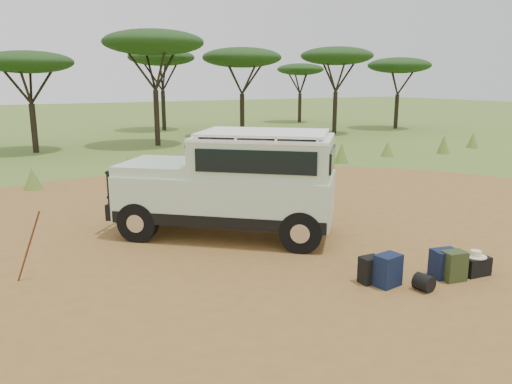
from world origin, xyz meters
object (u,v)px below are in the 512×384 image
backpack_black (370,270)px  backpack_navy (388,270)px  duffel_navy (445,264)px  walking_staff (29,247)px  safari_vehicle (234,186)px  backpack_olive (454,266)px  hard_case (475,266)px

backpack_black → backpack_navy: backpack_navy is taller
backpack_navy → duffel_navy: size_ratio=1.10×
backpack_navy → walking_staff: bearing=141.2°
safari_vehicle → backpack_olive: (2.20, -4.24, -0.88)m
walking_staff → duffel_navy: walking_staff is taller
safari_vehicle → backpack_olive: safari_vehicle is taller
backpack_navy → hard_case: backpack_navy is taller
backpack_olive → duffel_navy: bearing=105.4°
duffel_navy → walking_staff: bearing=165.1°
duffel_navy → safari_vehicle: bearing=131.1°
backpack_navy → backpack_olive: (1.19, -0.39, -0.01)m
backpack_navy → duffel_navy: backpack_navy is taller
hard_case → backpack_olive: bearing=-173.4°
safari_vehicle → backpack_olive: size_ratio=9.16×
backpack_navy → hard_case: (1.74, -0.39, -0.11)m
duffel_navy → hard_case: (0.57, -0.19, -0.08)m
backpack_black → backpack_olive: 1.51m
walking_staff → duffel_navy: (6.50, -3.40, -0.39)m
backpack_black → duffel_navy: bearing=-17.2°
duffel_navy → hard_case: duffel_navy is taller
hard_case → backpack_navy: bearing=174.1°
backpack_olive → duffel_navy: size_ratio=1.05×
backpack_olive → hard_case: size_ratio=1.10×
backpack_black → backpack_navy: 0.31m
safari_vehicle → backpack_olive: 4.86m
backpack_navy → duffel_navy: (1.17, -0.20, -0.03)m
safari_vehicle → duffel_navy: size_ratio=9.58×
safari_vehicle → backpack_navy: (1.02, -3.85, -0.87)m
walking_staff → backpack_navy: bearing=-89.8°
safari_vehicle → backpack_black: safari_vehicle is taller
hard_case → walking_staff: bearing=159.8°
backpack_navy → duffel_navy: bearing=-17.7°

